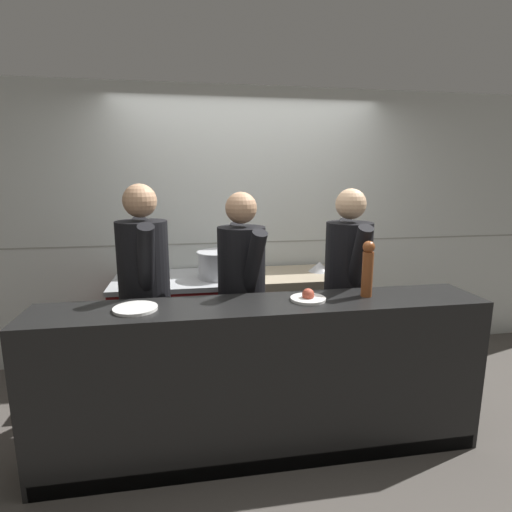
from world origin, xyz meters
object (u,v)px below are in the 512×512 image
Objects in this scene: stock_pot at (153,269)px; oven_range at (186,327)px; pepper_mill at (368,268)px; plated_dish_appetiser at (308,297)px; sauce_pot at (218,264)px; chef_head_cook at (145,294)px; plated_dish_main at (135,309)px; chef_line at (347,289)px; mixing_bowl_steel at (320,267)px; chef_sous at (242,295)px.

oven_range is at bearing -4.68° from stock_pot.
stock_pot is 0.76× the size of pepper_mill.
pepper_mill is at bearing -37.65° from stock_pot.
plated_dish_appetiser is at bearing -47.40° from stock_pot.
chef_head_cook reaches higher than sauce_pot.
chef_head_cook reaches higher than plated_dish_main.
sauce_pot is 0.80m from chef_head_cook.
plated_dish_main is 0.15× the size of chef_line.
sauce_pot is (0.29, -0.06, 0.58)m from oven_range.
plated_dish_main is at bearing -103.18° from oven_range.
mixing_bowl_steel is 0.93× the size of plated_dish_appetiser.
chef_sous reaches higher than plated_dish_appetiser.
chef_line is at bearing 17.08° from plated_dish_main.
plated_dish_appetiser is 0.61× the size of pepper_mill.
chef_head_cook is at bearing -156.38° from mixing_bowl_steel.
chef_line is (0.94, -0.61, -0.09)m from sauce_pot.
pepper_mill is at bearing 1.32° from plated_dish_main.
plated_dish_main is (-0.56, -1.07, -0.01)m from sauce_pot.
chef_line is (0.44, 0.45, -0.09)m from plated_dish_appetiser.
oven_range is 1.34m from mixing_bowl_steel.
chef_line is at bearing -24.81° from stock_pot.
chef_sous is (-0.36, 0.44, -0.10)m from plated_dish_appetiser.
chef_line reaches higher than chef_sous.
oven_range is at bearing 55.91° from chef_head_cook.
chef_line is at bearing -12.92° from chef_head_cook.
plated_dish_main is at bearing -161.11° from chef_sous.
mixing_bowl_steel is at bearing 5.46° from sauce_pot.
pepper_mill is 0.91m from chef_sous.
sauce_pot reaches higher than plated_dish_main.
chef_line is (0.81, 0.01, 0.01)m from chef_sous.
pepper_mill reaches higher than plated_dish_main.
oven_range is 0.69× the size of chef_head_cook.
chef_line reaches higher than mixing_bowl_steel.
sauce_pot is 1.38m from pepper_mill.
stock_pot is at bearing -179.46° from mixing_bowl_steel.
oven_range is at bearing 107.54° from chef_sous.
stock_pot reaches higher than oven_range.
stock_pot is 1.08× the size of plated_dish_main.
chef_head_cook is (-1.05, 0.49, -0.07)m from plated_dish_appetiser.
sauce_pot is 0.96m from mixing_bowl_steel.
sauce_pot reaches higher than stock_pot.
chef_head_cook is at bearing 162.08° from pepper_mill.
mixing_bowl_steel is 0.80× the size of plated_dish_main.
chef_sous is (0.68, -0.69, -0.07)m from stock_pot.
mixing_bowl_steel is 0.12× the size of chef_line.
stock_pot is (-0.26, 0.02, 0.54)m from oven_range.
chef_line is (-0.02, -0.70, -0.01)m from mixing_bowl_steel.
pepper_mill is 0.22× the size of chef_sous.
pepper_mill reaches higher than oven_range.
chef_head_cook is 1.03× the size of chef_sous.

